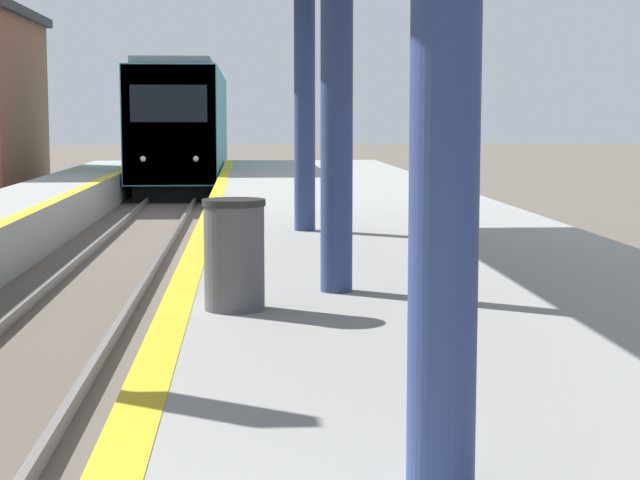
{
  "coord_description": "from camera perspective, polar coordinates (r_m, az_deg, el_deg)",
  "views": [
    {
      "loc": [
        2.3,
        -2.25,
        2.64
      ],
      "look_at": [
        3.85,
        20.19,
        0.04
      ],
      "focal_mm": 60.0,
      "sensor_mm": 36.0,
      "label": 1
    }
  ],
  "objects": [
    {
      "name": "train",
      "position": [
        40.6,
        -7.24,
        6.03
      ],
      "size": [
        2.87,
        16.53,
        4.46
      ],
      "color": "black",
      "rests_on": "ground"
    },
    {
      "name": "trash_bin",
      "position": [
        9.51,
        -4.6,
        -0.77
      ],
      "size": [
        0.56,
        0.56,
        0.99
      ],
      "color": "#4C4C51",
      "rests_on": "platform_right"
    }
  ]
}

